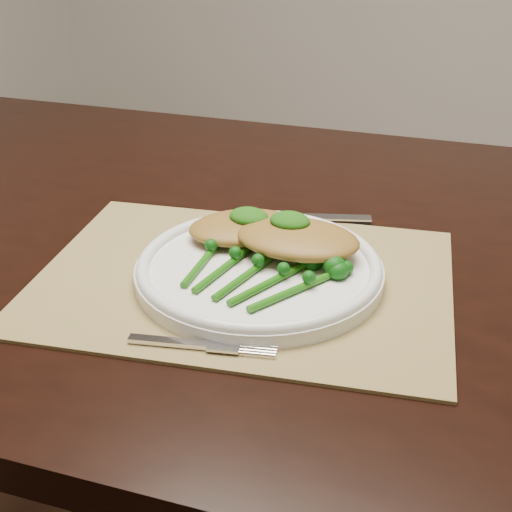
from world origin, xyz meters
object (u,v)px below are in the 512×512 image
at_px(dinner_plate, 259,268).
at_px(placemat, 243,280).
at_px(chicken_fillet_left, 244,227).
at_px(dining_table, 249,447).
at_px(broccolini_bundle, 248,274).

bearing_deg(dinner_plate, placemat, -155.71).
bearing_deg(chicken_fillet_left, placemat, -101.47).
distance_m(dining_table, placemat, 0.40).
distance_m(dining_table, broccolini_bundle, 0.43).
relative_size(placemat, broccolini_bundle, 2.60).
bearing_deg(dinner_plate, broccolini_bundle, -87.45).
height_order(placemat, chicken_fillet_left, chicken_fillet_left).
bearing_deg(broccolini_bundle, dining_table, 125.93).
height_order(dinner_plate, broccolini_bundle, broccolini_bundle).
height_order(dining_table, dinner_plate, dinner_plate).
bearing_deg(placemat, dining_table, 101.33).
xyz_separation_m(dinner_plate, chicken_fillet_left, (-0.05, 0.06, 0.02)).
bearing_deg(broccolini_bundle, dinner_plate, 100.41).
height_order(dining_table, placemat, placemat).
bearing_deg(chicken_fillet_left, broccolini_bundle, -97.84).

